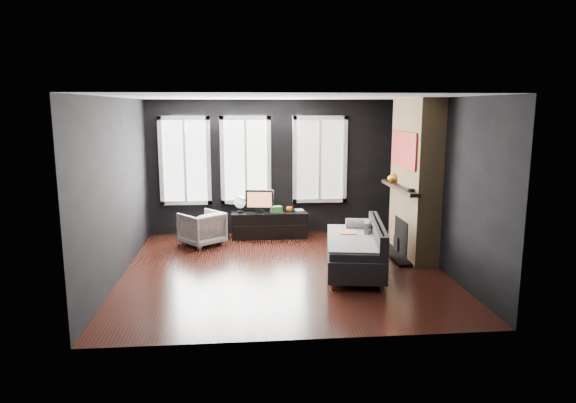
{
  "coord_description": "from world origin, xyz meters",
  "views": [
    {
      "loc": [
        -0.65,
        -7.81,
        2.56
      ],
      "look_at": [
        0.1,
        0.3,
        1.05
      ],
      "focal_mm": 32.0,
      "sensor_mm": 36.0,
      "label": 1
    }
  ],
  "objects": [
    {
      "name": "fireplace",
      "position": [
        2.3,
        0.6,
        1.35
      ],
      "size": [
        0.7,
        1.62,
        2.7
      ],
      "primitive_type": null,
      "color": "#93724C",
      "rests_on": "floor"
    },
    {
      "name": "mug",
      "position": [
        0.29,
        2.09,
        0.57
      ],
      "size": [
        0.13,
        0.11,
        0.12
      ],
      "primitive_type": "imported",
      "rotation": [
        0.0,
        0.0,
        0.08
      ],
      "color": "orange",
      "rests_on": "media_console"
    },
    {
      "name": "windows",
      "position": [
        -0.45,
        2.46,
        2.38
      ],
      "size": [
        4.0,
        0.16,
        1.76
      ],
      "primitive_type": null,
      "color": "white",
      "rests_on": "wall_back"
    },
    {
      "name": "desk_fan",
      "position": [
        -0.68,
        2.12,
        0.67
      ],
      "size": [
        0.29,
        0.29,
        0.32
      ],
      "primitive_type": null,
      "rotation": [
        0.0,
        0.0,
        -0.33
      ],
      "color": "gray",
      "rests_on": "media_console"
    },
    {
      "name": "wall_back",
      "position": [
        0.0,
        2.5,
        1.35
      ],
      "size": [
        5.0,
        0.02,
        2.7
      ],
      "primitive_type": "cube",
      "color": "black",
      "rests_on": "ground"
    },
    {
      "name": "book",
      "position": [
        0.42,
        2.19,
        0.63
      ],
      "size": [
        0.17,
        0.04,
        0.23
      ],
      "primitive_type": "imported",
      "rotation": [
        0.0,
        0.0,
        0.13
      ],
      "color": "tan",
      "rests_on": "media_console"
    },
    {
      "name": "wall_left",
      "position": [
        -2.5,
        0.0,
        1.35
      ],
      "size": [
        0.02,
        5.0,
        2.7
      ],
      "primitive_type": "cube",
      "color": "black",
      "rests_on": "ground"
    },
    {
      "name": "floor",
      "position": [
        0.0,
        0.0,
        0.0
      ],
      "size": [
        5.0,
        5.0,
        0.0
      ],
      "primitive_type": "plane",
      "color": "black",
      "rests_on": "ground"
    },
    {
      "name": "monitor",
      "position": [
        -0.29,
        2.12,
        0.76
      ],
      "size": [
        0.57,
        0.2,
        0.5
      ],
      "primitive_type": null,
      "rotation": [
        0.0,
        0.0,
        -0.14
      ],
      "color": "black",
      "rests_on": "media_console"
    },
    {
      "name": "mantel_clock",
      "position": [
        2.05,
        0.05,
        1.25
      ],
      "size": [
        0.14,
        0.14,
        0.04
      ],
      "primitive_type": "cylinder",
      "rotation": [
        0.0,
        0.0,
        -0.24
      ],
      "color": "black",
      "rests_on": "fireplace"
    },
    {
      "name": "stripe_pillow",
      "position": [
        1.36,
        0.12,
        0.58
      ],
      "size": [
        0.15,
        0.32,
        0.31
      ],
      "primitive_type": "cube",
      "rotation": [
        0.0,
        0.0,
        -0.25
      ],
      "color": "gray",
      "rests_on": "sofa"
    },
    {
      "name": "wall_right",
      "position": [
        2.5,
        0.0,
        1.35
      ],
      "size": [
        0.02,
        5.0,
        2.7
      ],
      "primitive_type": "cube",
      "color": "black",
      "rests_on": "ground"
    },
    {
      "name": "mantel_vase",
      "position": [
        2.05,
        1.05,
        1.32
      ],
      "size": [
        0.19,
        0.2,
        0.19
      ],
      "primitive_type": "imported",
      "rotation": [
        0.0,
        0.0,
        0.04
      ],
      "color": "gold",
      "rests_on": "fireplace"
    },
    {
      "name": "armchair",
      "position": [
        -1.39,
        1.64,
        0.35
      ],
      "size": [
        0.93,
        0.92,
        0.7
      ],
      "primitive_type": "imported",
      "rotation": [
        0.0,
        0.0,
        -2.45
      ],
      "color": "silver",
      "rests_on": "floor"
    },
    {
      "name": "ceiling",
      "position": [
        0.0,
        0.0,
        2.7
      ],
      "size": [
        5.0,
        5.0,
        0.0
      ],
      "primitive_type": "plane",
      "color": "white",
      "rests_on": "ground"
    },
    {
      "name": "sofa",
      "position": [
        1.1,
        -0.19,
        0.4
      ],
      "size": [
        1.22,
        1.99,
        0.8
      ],
      "primitive_type": null,
      "rotation": [
        0.0,
        0.0,
        -0.16
      ],
      "color": "#27272A",
      "rests_on": "floor"
    },
    {
      "name": "storage_box",
      "position": [
        0.03,
        2.05,
        0.57
      ],
      "size": [
        0.25,
        0.19,
        0.12
      ],
      "primitive_type": "cube",
      "rotation": [
        0.0,
        0.0,
        0.25
      ],
      "color": "#367C3D",
      "rests_on": "media_console"
    },
    {
      "name": "media_console",
      "position": [
        -0.1,
        2.1,
        0.26
      ],
      "size": [
        1.49,
        0.47,
        0.51
      ],
      "primitive_type": null,
      "rotation": [
        0.0,
        0.0,
        0.0
      ],
      "color": "black",
      "rests_on": "floor"
    }
  ]
}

